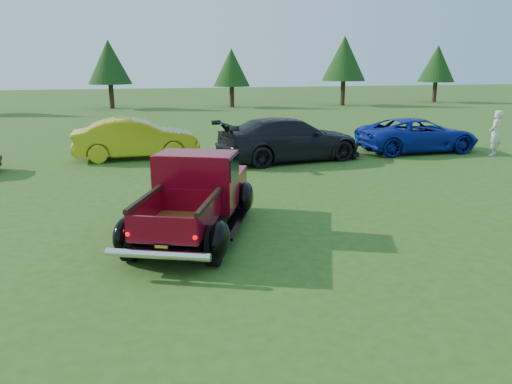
{
  "coord_description": "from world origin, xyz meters",
  "views": [
    {
      "loc": [
        -1.58,
        -8.45,
        3.41
      ],
      "look_at": [
        0.56,
        0.2,
        1.08
      ],
      "focal_mm": 35.0,
      "sensor_mm": 36.0,
      "label": 1
    }
  ],
  "objects_px": {
    "tree_far_east": "(437,64)",
    "spectator": "(495,133)",
    "show_car_grey": "(290,139)",
    "tree_east": "(344,59)",
    "tree_mid_left": "(109,62)",
    "tree_mid_right": "(232,68)",
    "pickup_truck": "(197,194)",
    "show_car_blue": "(418,135)",
    "show_car_yellow": "(136,138)"
  },
  "relations": [
    {
      "from": "tree_far_east",
      "to": "tree_mid_left",
      "type": "bearing_deg",
      "value": 178.94
    },
    {
      "from": "tree_mid_right",
      "to": "tree_east",
      "type": "relative_size",
      "value": 0.81
    },
    {
      "from": "spectator",
      "to": "tree_mid_right",
      "type": "bearing_deg",
      "value": -117.27
    },
    {
      "from": "tree_mid_right",
      "to": "show_car_blue",
      "type": "xyz_separation_m",
      "value": [
        3.19,
        -21.18,
        -2.32
      ]
    },
    {
      "from": "tree_mid_right",
      "to": "pickup_truck",
      "type": "distance_m",
      "value": 29.33
    },
    {
      "from": "tree_mid_left",
      "to": "pickup_truck",
      "type": "height_order",
      "value": "tree_mid_left"
    },
    {
      "from": "tree_far_east",
      "to": "show_car_blue",
      "type": "height_order",
      "value": "tree_far_east"
    },
    {
      "from": "tree_mid_right",
      "to": "show_car_yellow",
      "type": "xyz_separation_m",
      "value": [
        -7.5,
        -19.99,
        -2.25
      ]
    },
    {
      "from": "show_car_blue",
      "to": "spectator",
      "type": "distance_m",
      "value": 2.74
    },
    {
      "from": "show_car_blue",
      "to": "tree_far_east",
      "type": "bearing_deg",
      "value": -34.85
    },
    {
      "from": "pickup_truck",
      "to": "show_car_grey",
      "type": "distance_m",
      "value": 8.0
    },
    {
      "from": "pickup_truck",
      "to": "tree_mid_left",
      "type": "bearing_deg",
      "value": 116.93
    },
    {
      "from": "tree_far_east",
      "to": "spectator",
      "type": "xyz_separation_m",
      "value": [
        -12.5,
        -23.14,
        -2.41
      ]
    },
    {
      "from": "tree_mid_right",
      "to": "spectator",
      "type": "distance_m",
      "value": 23.4
    },
    {
      "from": "spectator",
      "to": "show_car_yellow",
      "type": "bearing_deg",
      "value": -52.43
    },
    {
      "from": "tree_mid_left",
      "to": "show_car_blue",
      "type": "bearing_deg",
      "value": -61.22
    },
    {
      "from": "tree_far_east",
      "to": "show_car_grey",
      "type": "height_order",
      "value": "tree_far_east"
    },
    {
      "from": "show_car_yellow",
      "to": "show_car_blue",
      "type": "relative_size",
      "value": 0.94
    },
    {
      "from": "tree_mid_right",
      "to": "tree_east",
      "type": "xyz_separation_m",
      "value": [
        9.0,
        -0.5,
        0.68
      ]
    },
    {
      "from": "tree_mid_right",
      "to": "show_car_blue",
      "type": "height_order",
      "value": "tree_mid_right"
    },
    {
      "from": "show_car_grey",
      "to": "spectator",
      "type": "xyz_separation_m",
      "value": [
        7.72,
        -0.93,
        0.08
      ]
    },
    {
      "from": "tree_mid_right",
      "to": "show_car_blue",
      "type": "relative_size",
      "value": 0.94
    },
    {
      "from": "tree_east",
      "to": "tree_far_east",
      "type": "xyz_separation_m",
      "value": [
        9.0,
        1.0,
        -0.41
      ]
    },
    {
      "from": "tree_mid_right",
      "to": "tree_far_east",
      "type": "height_order",
      "value": "tree_far_east"
    },
    {
      "from": "spectator",
      "to": "tree_far_east",
      "type": "bearing_deg",
      "value": -159.3
    },
    {
      "from": "tree_mid_left",
      "to": "spectator",
      "type": "bearing_deg",
      "value": -58.48
    },
    {
      "from": "tree_mid_left",
      "to": "spectator",
      "type": "distance_m",
      "value": 27.85
    },
    {
      "from": "show_car_grey",
      "to": "tree_mid_right",
      "type": "bearing_deg",
      "value": -15.24
    },
    {
      "from": "tree_mid_right",
      "to": "show_car_grey",
      "type": "height_order",
      "value": "tree_mid_right"
    },
    {
      "from": "tree_mid_right",
      "to": "tree_mid_left",
      "type": "bearing_deg",
      "value": 173.66
    },
    {
      "from": "tree_far_east",
      "to": "spectator",
      "type": "bearing_deg",
      "value": -118.38
    },
    {
      "from": "pickup_truck",
      "to": "spectator",
      "type": "bearing_deg",
      "value": 48.3
    },
    {
      "from": "pickup_truck",
      "to": "show_car_grey",
      "type": "bearing_deg",
      "value": 80.51
    },
    {
      "from": "spectator",
      "to": "tree_east",
      "type": "bearing_deg",
      "value": -139.91
    },
    {
      "from": "show_car_yellow",
      "to": "show_car_blue",
      "type": "xyz_separation_m",
      "value": [
        10.69,
        -1.19,
        -0.07
      ]
    },
    {
      "from": "show_car_blue",
      "to": "show_car_grey",
      "type": "bearing_deg",
      "value": 95.14
    },
    {
      "from": "tree_mid_left",
      "to": "show_car_blue",
      "type": "relative_size",
      "value": 1.07
    },
    {
      "from": "pickup_truck",
      "to": "tree_mid_right",
      "type": "bearing_deg",
      "value": 99.27
    },
    {
      "from": "tree_east",
      "to": "tree_mid_left",
      "type": "bearing_deg",
      "value": 175.24
    },
    {
      "from": "tree_mid_right",
      "to": "tree_far_east",
      "type": "relative_size",
      "value": 0.92
    },
    {
      "from": "tree_east",
      "to": "tree_far_east",
      "type": "bearing_deg",
      "value": 6.34
    },
    {
      "from": "show_car_yellow",
      "to": "show_car_grey",
      "type": "bearing_deg",
      "value": -110.3
    },
    {
      "from": "pickup_truck",
      "to": "show_car_blue",
      "type": "distance_m",
      "value": 12.07
    },
    {
      "from": "show_car_yellow",
      "to": "spectator",
      "type": "distance_m",
      "value": 13.27
    },
    {
      "from": "tree_east",
      "to": "pickup_truck",
      "type": "relative_size",
      "value": 1.15
    },
    {
      "from": "show_car_yellow",
      "to": "tree_far_east",
      "type": "bearing_deg",
      "value": -53.47
    },
    {
      "from": "tree_east",
      "to": "show_car_yellow",
      "type": "height_order",
      "value": "tree_east"
    },
    {
      "from": "show_car_blue",
      "to": "spectator",
      "type": "relative_size",
      "value": 2.79
    },
    {
      "from": "show_car_blue",
      "to": "spectator",
      "type": "xyz_separation_m",
      "value": [
        2.31,
        -1.46,
        0.19
      ]
    },
    {
      "from": "show_car_grey",
      "to": "tree_east",
      "type": "bearing_deg",
      "value": -37.28
    }
  ]
}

